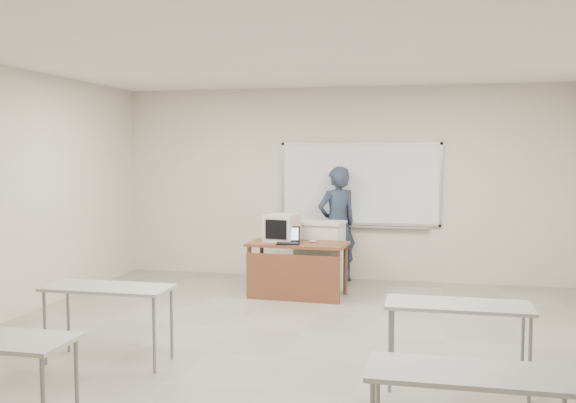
% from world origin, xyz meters
% --- Properties ---
extents(floor, '(7.00, 8.00, 0.01)m').
position_xyz_m(floor, '(0.00, 0.00, -0.01)').
color(floor, gray).
rests_on(floor, ground).
extents(whiteboard, '(2.48, 0.10, 1.31)m').
position_xyz_m(whiteboard, '(0.30, 3.97, 1.48)').
color(whiteboard, white).
rests_on(whiteboard, floor).
extents(student_desks, '(4.40, 2.20, 0.73)m').
position_xyz_m(student_desks, '(-0.00, -1.35, 0.67)').
color(student_desks, '#A9AAA4').
rests_on(student_desks, floor).
extents(instructor_desk, '(1.35, 0.67, 0.75)m').
position_xyz_m(instructor_desk, '(-0.40, 2.49, 0.53)').
color(instructor_desk, brown).
rests_on(instructor_desk, floor).
extents(podium, '(0.70, 0.51, 0.99)m').
position_xyz_m(podium, '(-0.20, 3.20, 0.50)').
color(podium, beige).
rests_on(podium, floor).
extents(crt_monitor, '(0.41, 0.46, 0.39)m').
position_xyz_m(crt_monitor, '(-0.65, 2.73, 0.94)').
color(crt_monitor, beige).
rests_on(crt_monitor, instructor_desk).
extents(laptop, '(0.31, 0.28, 0.23)m').
position_xyz_m(laptop, '(-0.50, 2.47, 0.80)').
color(laptop, black).
rests_on(laptop, instructor_desk).
extents(mouse, '(0.10, 0.07, 0.04)m').
position_xyz_m(mouse, '(-0.20, 2.65, 0.77)').
color(mouse, '#A9AAB0').
rests_on(mouse, instructor_desk).
extents(keyboard, '(0.45, 0.23, 0.02)m').
position_xyz_m(keyboard, '(-0.09, 3.08, 1.00)').
color(keyboard, beige).
rests_on(keyboard, podium).
extents(presenter, '(0.77, 0.73, 1.77)m').
position_xyz_m(presenter, '(-0.02, 3.74, 0.89)').
color(presenter, black).
rests_on(presenter, floor).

